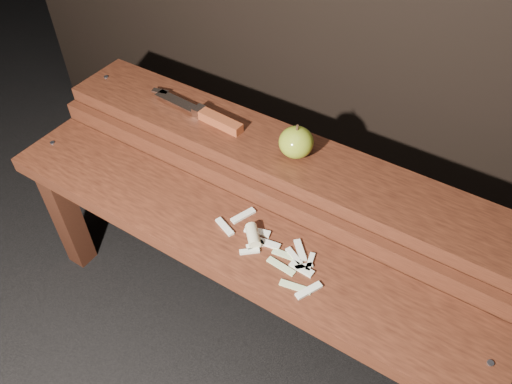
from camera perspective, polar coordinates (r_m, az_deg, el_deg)
The scene contains 6 objects.
ground at distance 1.46m, azimuth -1.30°, elevation -13.91°, with size 60.00×60.00×0.00m, color black.
bench_front_tier at distance 1.14m, azimuth -3.30°, elevation -7.08°, with size 1.20×0.20×0.42m.
bench_rear_tier at distance 1.22m, azimuth 2.67°, elevation 1.80°, with size 1.20×0.21×0.50m.
apple at distance 1.13m, azimuth 4.62°, elevation 5.69°, with size 0.08×0.08×0.08m.
knife at distance 1.25m, azimuth -5.39°, elevation 8.61°, with size 0.29×0.05×0.03m.
apple_scraps at distance 1.06m, azimuth 1.31°, elevation -6.15°, with size 0.28×0.15×0.03m.
Camera 1 is at (0.43, -0.61, 1.26)m, focal length 35.00 mm.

